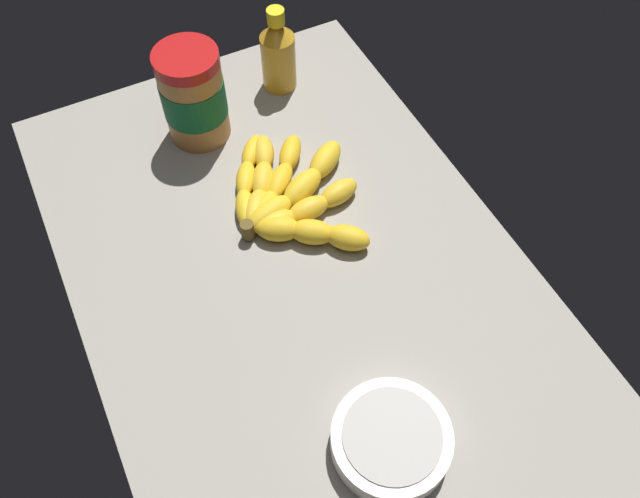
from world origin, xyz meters
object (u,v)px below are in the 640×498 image
Objects in this scene: banana_bunch at (287,195)px; honey_bottle at (278,54)px; peanut_butter_jar at (193,96)px; small_bowl at (391,440)px.

honey_bottle is at bearing 157.89° from banana_bunch.
peanut_butter_jar reaches higher than honey_bottle.
small_bowl is at bearing 1.89° from peanut_butter_jar.
peanut_butter_jar is 59.31cm from small_bowl.
honey_bottle is 1.05× the size of small_bowl.
honey_bottle is at bearing 105.12° from peanut_butter_jar.
banana_bunch is at bearing 18.35° from peanut_butter_jar.
peanut_butter_jar is 17.03cm from honey_bottle.
peanut_butter_jar is at bearing -161.65° from banana_bunch.
banana_bunch is 26.60cm from honey_bottle.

